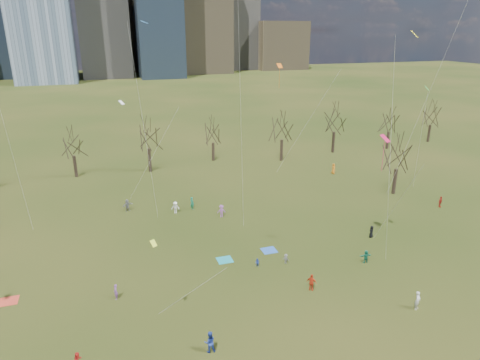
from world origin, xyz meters
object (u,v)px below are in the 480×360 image
object	(u,v)px
blanket_crimson	(9,301)
blanket_navy	(269,250)
blanket_teal	(225,260)
person_1	(418,300)
person_4	(312,283)

from	to	relation	value
blanket_crimson	blanket_navy	bearing A→B (deg)	3.06
blanket_teal	blanket_navy	distance (m)	5.25
blanket_navy	blanket_crimson	world-z (taller)	same
blanket_crimson	person_1	world-z (taller)	person_1
blanket_crimson	person_4	size ratio (longest dim) A/B	0.95
blanket_teal	blanket_crimson	world-z (taller)	same
blanket_teal	person_1	world-z (taller)	person_1
person_1	blanket_crimson	bearing A→B (deg)	129.27
blanket_teal	blanket_navy	world-z (taller)	same
blanket_teal	person_1	bearing A→B (deg)	-44.40
blanket_navy	person_1	size ratio (longest dim) A/B	0.93
blanket_teal	person_4	distance (m)	10.01
blanket_teal	person_1	distance (m)	18.98
blanket_crimson	blanket_teal	bearing A→B (deg)	2.54
blanket_teal	blanket_navy	xyz separation A→B (m)	(5.23, 0.47, 0.00)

